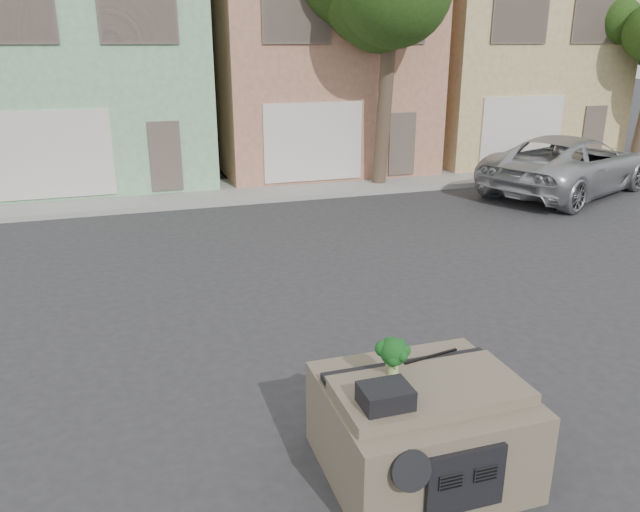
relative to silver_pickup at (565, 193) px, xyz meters
name	(u,v)px	position (x,y,z in m)	size (l,w,h in m)	color
ground_plane	(330,347)	(-10.11, -7.46, 0.00)	(120.00, 120.00, 0.00)	#303033
sidewalk	(220,192)	(-10.11, 3.04, 0.07)	(40.00, 3.00, 0.15)	gray
townhouse_mint	(88,62)	(-13.61, 7.04, 3.77)	(7.20, 8.20, 7.55)	#85BB8A
townhouse_tan	(308,60)	(-6.11, 7.04, 3.77)	(7.20, 8.20, 7.55)	#B2795E
townhouse_beige	(490,58)	(1.39, 7.04, 3.77)	(7.20, 8.20, 7.55)	tan
silver_pickup	(565,193)	(0.00, 0.00, 0.00)	(2.91, 6.32, 1.76)	#AFB1B5
tree_near	(386,47)	(-5.11, 2.34, 4.25)	(4.40, 4.00, 8.50)	#234013
car_dashboard	(421,424)	(-10.11, -10.46, 0.56)	(2.00, 1.80, 1.12)	brown
instrument_hump	(385,396)	(-10.69, -10.81, 1.22)	(0.48, 0.38, 0.20)	black
wiper_arm	(431,356)	(-9.83, -10.08, 1.13)	(0.70, 0.03, 0.02)	black
broccoli	(394,357)	(-10.39, -10.32, 1.33)	(0.35, 0.35, 0.42)	#0F3B12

